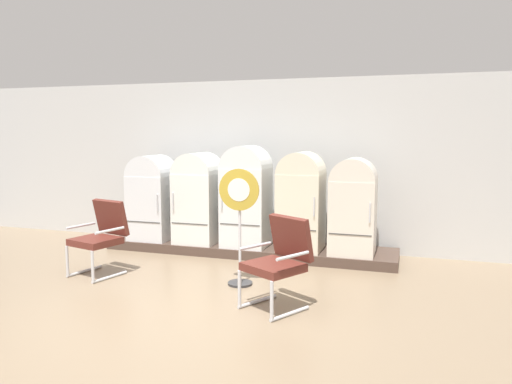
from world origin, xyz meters
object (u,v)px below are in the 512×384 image
refrigerator_4 (353,204)px  armchair_right (280,257)px  refrigerator_1 (198,195)px  armchair_left (101,233)px  refrigerator_3 (301,198)px  sign_stand (239,224)px  refrigerator_0 (152,195)px  refrigerator_2 (246,193)px

refrigerator_4 → armchair_right: (-0.56, -2.13, -0.33)m
refrigerator_1 → armchair_left: size_ratio=1.45×
refrigerator_4 → armchair_left: refrigerator_4 is taller
refrigerator_3 → sign_stand: size_ratio=1.01×
refrigerator_0 → sign_stand: 2.60m
refrigerator_3 → armchair_left: 2.98m
refrigerator_0 → armchair_right: (2.81, -2.13, -0.33)m
refrigerator_1 → refrigerator_4: (2.53, -0.02, -0.03)m
refrigerator_0 → refrigerator_2: size_ratio=0.89×
sign_stand → refrigerator_3: bearing=73.0°
refrigerator_3 → armchair_right: size_ratio=1.48×
sign_stand → refrigerator_4: bearing=50.2°
refrigerator_3 → refrigerator_0: bearing=-179.6°
refrigerator_3 → sign_stand: 1.60m
armchair_right → refrigerator_0: bearing=142.9°
refrigerator_4 → sign_stand: refrigerator_4 is taller
refrigerator_4 → refrigerator_1: bearing=179.6°
refrigerator_2 → armchair_right: bearing=-62.1°
refrigerator_0 → refrigerator_3: 2.58m
refrigerator_1 → refrigerator_4: 2.53m
refrigerator_1 → refrigerator_0: bearing=-178.5°
refrigerator_2 → refrigerator_3: size_ratio=1.06×
refrigerator_1 → armchair_right: size_ratio=1.45×
sign_stand → armchair_right: bearing=-41.4°
armchair_right → refrigerator_4: bearing=75.2°
refrigerator_1 → sign_stand: size_ratio=0.98×
refrigerator_1 → refrigerator_3: size_ratio=0.98×
refrigerator_2 → armchair_left: 2.30m
armchair_right → sign_stand: (-0.70, 0.62, 0.23)m
refrigerator_2 → sign_stand: 1.57m
refrigerator_3 → armchair_left: size_ratio=1.48×
refrigerator_1 → armchair_right: refrigerator_1 is taller
sign_stand → refrigerator_0: bearing=144.5°
refrigerator_0 → refrigerator_4: (3.38, 0.00, 0.01)m
refrigerator_1 → refrigerator_2: 0.85m
refrigerator_0 → refrigerator_3: bearing=0.4°
refrigerator_2 → armchair_left: size_ratio=1.57×
armchair_left → sign_stand: bearing=3.2°
sign_stand → refrigerator_2: bearing=105.7°
refrigerator_4 → armchair_left: (-3.26, -1.63, -0.33)m
refrigerator_1 → sign_stand: (1.27, -1.53, -0.13)m
refrigerator_0 → armchair_left: refrigerator_0 is taller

